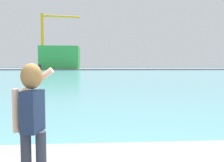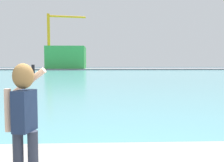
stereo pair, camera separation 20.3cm
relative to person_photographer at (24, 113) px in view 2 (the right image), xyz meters
The scene contains 6 objects.
ground_plane 50.01m from the person_photographer, 88.83° to the left, with size 220.00×220.00×0.00m, color #334751.
harbor_water 52.00m from the person_photographer, 88.88° to the left, with size 140.00×100.00×0.02m, color #599EA8.
far_shore_dock 91.99m from the person_photographer, 89.37° to the left, with size 140.00×20.00×0.45m, color gray.
person_photographer is the anchor object (origin of this frame).
warehouse_left 90.97m from the person_photographer, 97.61° to the left, with size 13.87×11.55×8.10m, color green.
port_crane 87.80m from the person_photographer, 100.54° to the left, with size 13.45×2.85×19.24m.
Camera 2 is at (0.03, -3.32, 2.30)m, focal length 39.73 mm.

